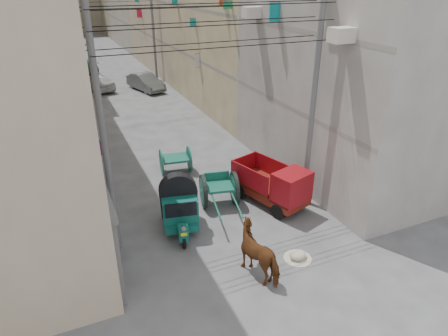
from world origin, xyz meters
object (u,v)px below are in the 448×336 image
mini_truck (277,188)px  horse (261,252)px  auto_rickshaw (179,204)px  tonga_cart (219,189)px  feed_sack (298,255)px  second_cart (175,160)px  distant_car_green (84,66)px  distant_car_white (97,82)px  distant_car_grey (146,82)px

mini_truck → horse: (-2.37, -3.12, -0.05)m
auto_rickshaw → tonga_cart: 2.10m
mini_truck → horse: 3.92m
auto_rickshaw → tonga_cart: size_ratio=0.78×
feed_sack → auto_rickshaw: bearing=132.4°
feed_sack → horse: bearing=-175.8°
second_cart → horse: 7.51m
tonga_cart → mini_truck: 2.19m
second_cart → mini_truck: bearing=-51.1°
feed_sack → distant_car_green: bearing=95.8°
auto_rickshaw → second_cart: size_ratio=1.61×
auto_rickshaw → second_cart: (1.20, 4.27, -0.33)m
feed_sack → distant_car_white: bearing=97.0°
auto_rickshaw → distant_car_white: bearing=101.6°
auto_rickshaw → feed_sack: size_ratio=4.29×
mini_truck → distant_car_white: bearing=83.5°
tonga_cart → mini_truck: (1.95, -0.99, 0.14)m
second_cart → horse: size_ratio=0.81×
second_cart → distant_car_green: (-1.42, 23.10, -0.06)m
second_cart → feed_sack: size_ratio=2.66×
horse → distant_car_green: 30.65m
horse → feed_sack: bearing=167.5°
tonga_cart → second_cart: (-0.69, 3.39, -0.06)m
horse → distant_car_grey: size_ratio=0.47×
second_cart → distant_car_white: size_ratio=0.40×
mini_truck → tonga_cart: bearing=135.8°
second_cart → distant_car_grey: distant_car_grey is taller
auto_rickshaw → horse: size_ratio=1.30×
auto_rickshaw → tonga_cart: (1.88, 0.89, -0.27)m
distant_car_grey → distant_car_green: (-3.58, 8.59, -0.08)m
distant_car_white → distant_car_green: bearing=-106.1°
second_cart → horse: horse is taller
horse → distant_car_white: 23.55m
auto_rickshaw → distant_car_grey: bearing=91.3°
distant_car_green → mini_truck: bearing=84.0°
auto_rickshaw → mini_truck: 3.84m
mini_truck → distant_car_white: mini_truck is taller
distant_car_white → mini_truck: bearing=83.1°
horse → distant_car_grey: horse is taller
distant_car_grey → auto_rickshaw: bearing=-116.1°
second_cart → feed_sack: second_cart is taller
distant_car_white → tonga_cart: bearing=78.0°
horse → tonga_cart: bearing=-112.5°
mini_truck → feed_sack: bearing=-125.1°
mini_truck → distant_car_grey: (-0.47, 18.88, -0.18)m
distant_car_green → distant_car_white: bearing=77.1°
feed_sack → distant_car_grey: 21.91m
tonga_cart → second_cart: 3.46m
mini_truck → distant_car_grey: mini_truck is taller
mini_truck → distant_car_grey: size_ratio=0.85×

